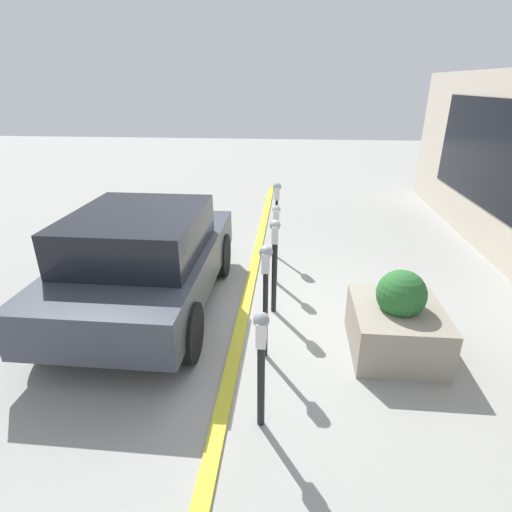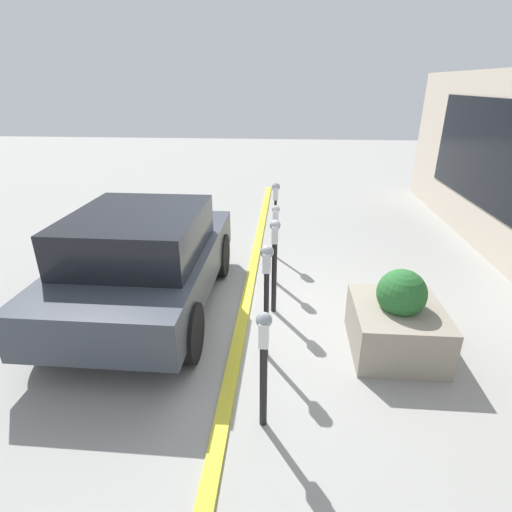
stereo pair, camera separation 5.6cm
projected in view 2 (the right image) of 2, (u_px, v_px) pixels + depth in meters
The scene contains 9 objects.
ground_plane at pixel (250, 312), 5.97m from camera, with size 40.00×40.00×0.00m, color #999993.
curb_strip at pixel (244, 310), 5.97m from camera, with size 15.26×0.16×0.04m.
parking_meter_nearest at pixel (264, 352), 3.67m from camera, with size 0.18×0.15×1.29m.
parking_meter_second at pixel (267, 279), 4.60m from camera, with size 0.18×0.16×1.49m.
parking_meter_middle at pixel (275, 252), 5.62m from camera, with size 0.18×0.15×1.44m.
parking_meter_fourth at pixel (275, 233), 6.52m from camera, with size 0.15×0.13×1.36m.
parking_meter_farthest at pixel (276, 202), 7.44m from camera, with size 0.18×0.16×1.47m.
planter_box at pixel (397, 321), 4.98m from camera, with size 1.19×1.08×1.11m.
parked_car_front at pixel (144, 259), 5.75m from camera, with size 3.84×2.02×1.55m.
Camera 2 is at (-5.12, -0.50, 3.15)m, focal length 28.00 mm.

